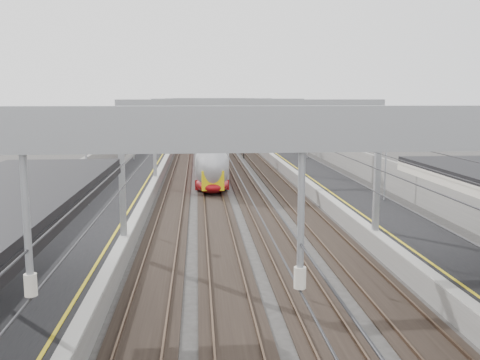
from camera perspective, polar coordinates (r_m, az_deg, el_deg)
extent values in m
cube|color=black|center=(49.61, -10.70, 0.30)|extent=(4.00, 120.00, 1.00)
cube|color=black|center=(50.46, 7.67, 0.52)|extent=(4.00, 120.00, 1.00)
cube|color=black|center=(49.42, -6.65, -0.17)|extent=(2.40, 140.00, 0.08)
cube|color=brown|center=(49.44, -7.49, -0.08)|extent=(0.07, 140.00, 0.14)
cube|color=brown|center=(49.39, -5.82, -0.06)|extent=(0.07, 140.00, 0.14)
cube|color=black|center=(49.40, -3.17, -0.13)|extent=(2.40, 140.00, 0.08)
cube|color=brown|center=(49.38, -4.01, -0.04)|extent=(0.07, 140.00, 0.14)
cube|color=brown|center=(49.41, -2.34, -0.02)|extent=(0.07, 140.00, 0.14)
cube|color=black|center=(49.56, 0.30, -0.09)|extent=(2.40, 140.00, 0.08)
cube|color=brown|center=(49.49, -0.53, 0.01)|extent=(0.07, 140.00, 0.14)
cube|color=brown|center=(49.61, 1.13, 0.03)|extent=(0.07, 140.00, 0.14)
cube|color=black|center=(49.90, 3.73, -0.05)|extent=(2.40, 140.00, 0.08)
cube|color=brown|center=(49.79, 2.91, 0.05)|extent=(0.07, 140.00, 0.14)
cube|color=brown|center=(50.00, 4.55, 0.07)|extent=(0.07, 140.00, 0.14)
cube|color=#91949A|center=(6.38, 20.08, 5.22)|extent=(13.00, 0.25, 0.50)
cube|color=#91949A|center=(26.27, -12.51, 1.17)|extent=(0.28, 0.28, 6.60)
cube|color=#91949A|center=(27.51, 14.47, 1.44)|extent=(0.28, 0.28, 6.60)
cube|color=#91949A|center=(25.93, 1.32, 8.04)|extent=(13.00, 0.25, 0.50)
cube|color=#91949A|center=(46.06, -9.12, 4.46)|extent=(0.28, 0.28, 6.60)
cube|color=#91949A|center=(46.78, 6.50, 4.58)|extent=(0.28, 0.28, 6.60)
cube|color=#91949A|center=(45.87, -1.26, 8.37)|extent=(13.00, 0.25, 0.50)
cube|color=#91949A|center=(65.98, -7.76, 5.77)|extent=(0.28, 0.28, 6.60)
cube|color=#91949A|center=(66.48, 3.20, 5.86)|extent=(0.28, 0.28, 6.60)
cube|color=#91949A|center=(65.85, -2.28, 8.49)|extent=(13.00, 0.25, 0.50)
cube|color=#91949A|center=(85.94, -7.04, 6.46)|extent=(0.28, 0.28, 6.60)
cube|color=#91949A|center=(86.32, 1.40, 6.54)|extent=(0.28, 0.28, 6.60)
cube|color=#91949A|center=(85.83, -2.82, 8.55)|extent=(13.00, 0.25, 0.50)
cube|color=#91949A|center=(103.91, -6.62, 6.86)|extent=(0.28, 0.28, 6.60)
cube|color=#91949A|center=(104.23, 0.37, 6.93)|extent=(0.28, 0.28, 6.60)
cube|color=#91949A|center=(103.83, -3.13, 8.59)|extent=(13.00, 0.25, 0.50)
cylinder|color=#262628|center=(53.87, -6.57, 6.40)|extent=(0.03, 140.00, 0.03)
cylinder|color=#262628|center=(53.85, -3.35, 6.45)|extent=(0.03, 140.00, 0.03)
cylinder|color=#262628|center=(54.00, -0.15, 6.47)|extent=(0.03, 140.00, 0.03)
cylinder|color=#262628|center=(54.31, 3.03, 6.47)|extent=(0.03, 140.00, 0.03)
cube|color=slate|center=(103.84, -3.13, 7.96)|extent=(22.00, 2.20, 1.40)
cube|color=slate|center=(104.19, -8.93, 6.16)|extent=(1.00, 2.20, 6.20)
cube|color=slate|center=(104.72, 2.67, 6.27)|extent=(1.00, 2.20, 6.20)
cube|color=slate|center=(49.91, -14.39, 1.51)|extent=(0.30, 120.00, 3.20)
cube|color=slate|center=(51.08, 11.21, 1.78)|extent=(0.30, 120.00, 3.20)
cube|color=maroon|center=(55.44, -3.33, 1.44)|extent=(2.78, 23.71, 0.82)
cube|color=#9F9FA4|center=(55.22, -3.35, 3.46)|extent=(2.78, 23.71, 3.09)
cube|color=black|center=(47.27, -3.11, -0.23)|extent=(2.06, 2.47, 0.52)
cube|color=maroon|center=(79.42, -3.72, 3.66)|extent=(2.78, 23.71, 0.82)
cube|color=#9F9FA4|center=(79.27, -3.73, 5.07)|extent=(2.78, 23.71, 3.09)
cube|color=black|center=(71.19, -3.61, 2.80)|extent=(2.06, 2.47, 0.52)
ellipsoid|color=#9F9FA4|center=(43.27, -3.00, 1.57)|extent=(2.78, 5.36, 4.33)
cube|color=yellow|center=(41.20, -2.91, -0.09)|extent=(1.75, 0.12, 1.55)
cube|color=black|center=(41.45, -2.94, 2.12)|extent=(1.65, 0.59, 0.97)
cylinder|color=black|center=(79.37, -6.40, 4.26)|extent=(0.12, 0.12, 3.00)
cube|color=black|center=(79.26, -6.42, 5.42)|extent=(0.32, 0.22, 0.75)
sphere|color=red|center=(79.12, -6.43, 5.52)|extent=(0.16, 0.16, 0.16)
cylinder|color=black|center=(67.93, 0.40, 3.56)|extent=(0.12, 0.12, 3.00)
cube|color=black|center=(67.81, 0.40, 4.91)|extent=(0.32, 0.22, 0.75)
sphere|color=red|center=(67.67, 0.41, 5.03)|extent=(0.16, 0.16, 0.16)
cylinder|color=black|center=(79.34, 1.28, 4.31)|extent=(0.12, 0.12, 3.00)
cube|color=black|center=(79.23, 1.29, 5.47)|extent=(0.32, 0.22, 0.75)
sphere|color=red|center=(79.09, 1.30, 5.57)|extent=(0.16, 0.16, 0.16)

